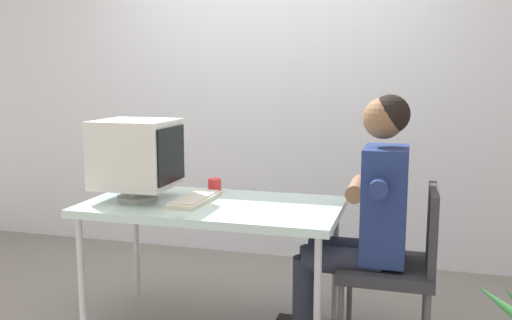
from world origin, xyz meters
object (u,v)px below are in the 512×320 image
(office_chair, at_px, (400,259))
(keyboard, at_px, (195,199))
(crt_monitor, at_px, (137,154))
(person_seated, at_px, (365,212))
(desk_mug, at_px, (215,185))
(desk, at_px, (213,211))

(office_chair, bearing_deg, keyboard, -177.93)
(crt_monitor, relative_size, person_seated, 0.34)
(person_seated, distance_m, desk_mug, 0.95)
(office_chair, bearing_deg, desk_mug, 167.25)
(person_seated, xyz_separation_m, desk_mug, (-0.91, 0.25, 0.04))
(person_seated, relative_size, desk_mug, 14.81)
(keyboard, distance_m, person_seated, 0.93)
(crt_monitor, bearing_deg, keyboard, 2.74)
(office_chair, relative_size, desk_mug, 9.66)
(office_chair, xyz_separation_m, person_seated, (-0.19, 0.00, 0.24))
(keyboard, bearing_deg, office_chair, 2.07)
(keyboard, bearing_deg, desk, 2.82)
(desk, distance_m, desk_mug, 0.31)
(crt_monitor, relative_size, desk_mug, 4.98)
(person_seated, bearing_deg, desk, -177.55)
(office_chair, bearing_deg, crt_monitor, -177.77)
(office_chair, height_order, person_seated, person_seated)
(keyboard, height_order, person_seated, person_seated)
(person_seated, bearing_deg, office_chair, -0.00)
(keyboard, bearing_deg, crt_monitor, -177.26)
(office_chair, bearing_deg, person_seated, 180.00)
(crt_monitor, distance_m, person_seated, 1.29)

